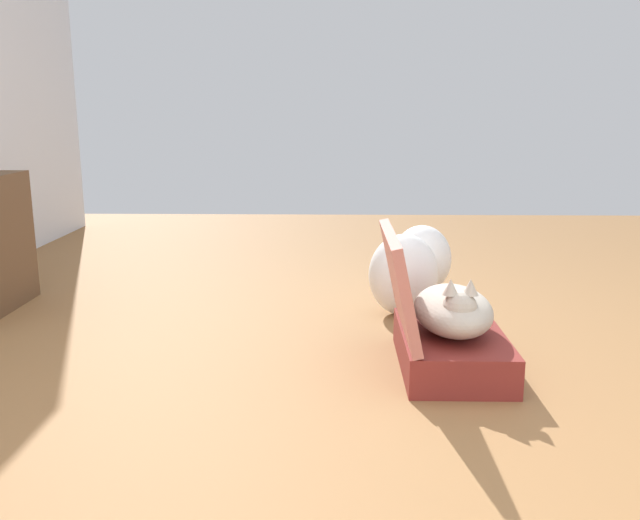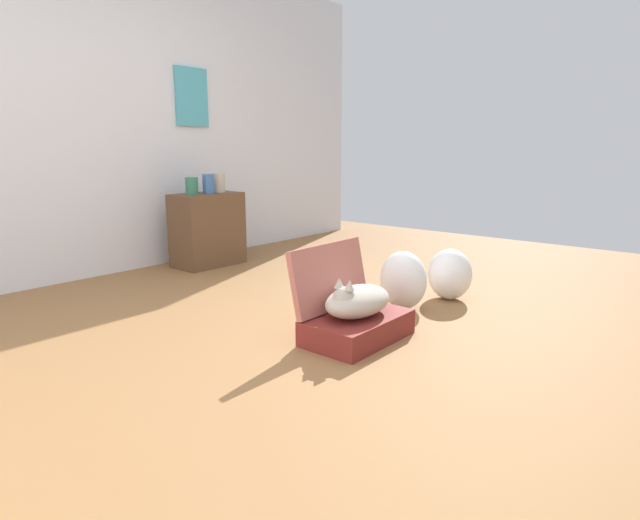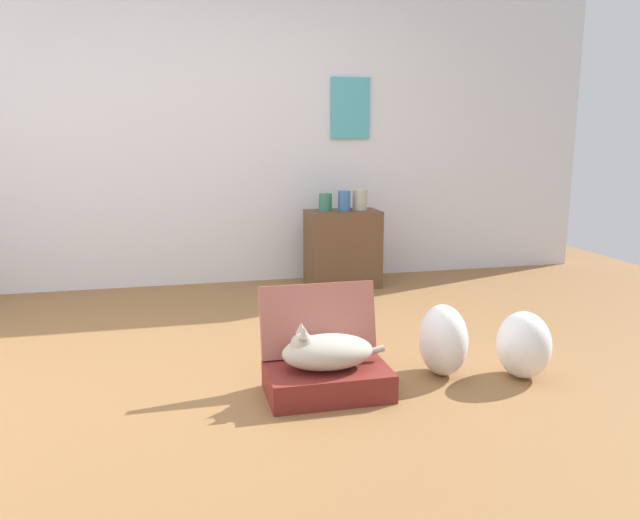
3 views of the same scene
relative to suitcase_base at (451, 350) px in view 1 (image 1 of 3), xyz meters
The scene contains 6 objects.
ground_plane 0.32m from the suitcase_base, 133.75° to the left, with size 7.68×7.68×0.00m, color olive.
suitcase_base is the anchor object (origin of this frame).
suitcase_lid 0.32m from the suitcase_base, 90.00° to the left, with size 0.58×0.36×0.04m, color #B26356.
cat 0.15m from the suitcase_base, behind, with size 0.52×0.27×0.22m.
plastic_bag_white 0.66m from the suitcase_base, ahead, with size 0.24×0.31×0.37m, color white.
plastic_bag_clear 1.03m from the suitcase_base, ahead, with size 0.26×0.30×0.35m, color white.
Camera 1 is at (-2.08, 0.20, 0.91)m, focal length 37.66 mm.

